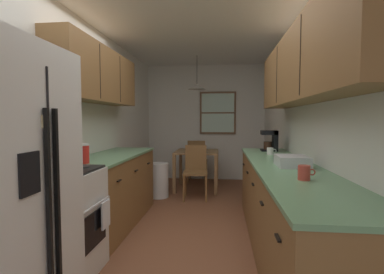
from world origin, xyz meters
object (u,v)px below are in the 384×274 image
at_px(microwave_over_range, 41,76).
at_px(mug_by_coffeemaker, 304,173).
at_px(storage_canister, 83,154).
at_px(mug_spare, 270,151).
at_px(table_serving_bowl, 201,149).
at_px(dining_table, 197,157).
at_px(dish_rack, 292,161).
at_px(stove_range, 58,222).
at_px(dining_chair_far, 197,159).
at_px(dining_chair_near, 196,169).
at_px(coffee_maker, 271,140).
at_px(trash_bin, 159,180).

relative_size(microwave_over_range, mug_by_coffeemaker, 4.58).
distance_m(storage_canister, mug_spare, 2.20).
bearing_deg(table_serving_bowl, mug_by_coffeemaker, -72.76).
relative_size(dining_table, dish_rack, 2.45).
bearing_deg(microwave_over_range, mug_by_coffeemaker, -2.77).
distance_m(stove_range, table_serving_bowl, 3.31).
bearing_deg(dining_table, mug_by_coffeemaker, -71.72).
height_order(microwave_over_range, mug_by_coffeemaker, microwave_over_range).
distance_m(dining_chair_far, storage_canister, 3.46).
bearing_deg(mug_by_coffeemaker, dining_chair_far, 106.25).
xyz_separation_m(storage_canister, mug_spare, (1.98, 0.94, -0.05)).
bearing_deg(storage_canister, microwave_over_range, -102.76).
xyz_separation_m(dining_chair_near, dining_chair_far, (-0.09, 1.25, 0.00)).
height_order(dining_chair_far, coffee_maker, coffee_maker).
distance_m(storage_canister, dish_rack, 2.04).
xyz_separation_m(dining_chair_near, trash_bin, (-0.63, -0.01, -0.20)).
bearing_deg(mug_spare, stove_range, -144.41).
bearing_deg(microwave_over_range, mug_spare, 34.09).
height_order(trash_bin, table_serving_bowl, table_serving_bowl).
height_order(microwave_over_range, dining_table, microwave_over_range).
xyz_separation_m(microwave_over_range, dining_chair_near, (1.04, 2.55, -1.20)).
height_order(storage_canister, mug_by_coffeemaker, storage_canister).
height_order(stove_range, microwave_over_range, microwave_over_range).
height_order(stove_range, dining_chair_far, stove_range).
bearing_deg(dining_chair_near, dining_table, 93.23).
relative_size(trash_bin, dish_rack, 1.74).
relative_size(dining_chair_far, storage_canister, 4.60).
distance_m(mug_spare, dish_rack, 0.90).
height_order(trash_bin, coffee_maker, coffee_maker).
bearing_deg(trash_bin, table_serving_bowl, 42.28).
distance_m(coffee_maker, dish_rack, 1.33).
height_order(stove_range, trash_bin, stove_range).
height_order(dining_table, mug_spare, mug_spare).
height_order(coffee_maker, dish_rack, coffee_maker).
xyz_separation_m(stove_range, trash_bin, (0.29, 2.54, -0.18)).
bearing_deg(dining_table, mug_spare, -58.29).
bearing_deg(dining_chair_far, dish_rack, -69.97).
bearing_deg(coffee_maker, mug_by_coffeemaker, -92.50).
relative_size(stove_range, mug_by_coffeemaker, 8.86).
bearing_deg(dining_chair_near, stove_range, -109.96).
bearing_deg(trash_bin, dining_chair_near, 1.31).
bearing_deg(dining_chair_far, storage_canister, -104.23).
height_order(dining_chair_near, table_serving_bowl, dining_chair_near).
height_order(microwave_over_range, dining_chair_far, microwave_over_range).
bearing_deg(dish_rack, stove_range, -165.66).
relative_size(dining_chair_far, trash_bin, 1.52).
relative_size(microwave_over_range, coffee_maker, 1.97).
distance_m(stove_range, dining_table, 3.30).
bearing_deg(coffee_maker, mug_spare, -100.66).
height_order(dining_chair_far, trash_bin, dining_chair_far).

